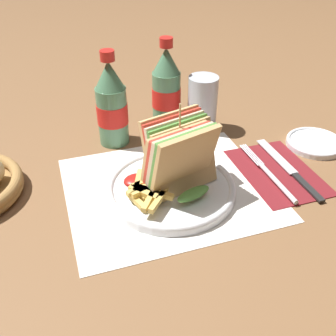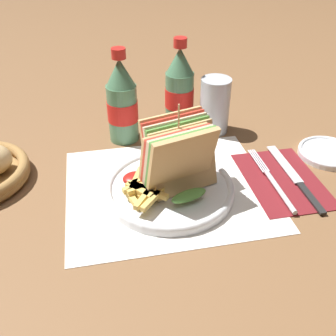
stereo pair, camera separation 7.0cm
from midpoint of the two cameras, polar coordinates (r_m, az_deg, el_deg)
ground_plane at (r=0.73m, az=-2.98°, el=-2.45°), size 4.00×4.00×0.00m
placemat at (r=0.72m, az=-2.86°, el=-3.07°), size 0.37×0.31×0.00m
plate_main at (r=0.70m, az=-2.34°, el=-2.98°), size 0.23×0.23×0.02m
club_sandwich at (r=0.67m, az=-1.31°, el=1.59°), size 0.14×0.13×0.16m
fries_pile at (r=0.66m, az=-5.93°, el=-3.51°), size 0.09×0.12×0.02m
ketchup_blob at (r=0.69m, az=-7.47°, el=-1.94°), size 0.05×0.04×0.02m
napkin at (r=0.78m, az=13.08°, el=-0.57°), size 0.13×0.20×0.00m
fork at (r=0.75m, az=12.30°, el=-1.31°), size 0.01×0.20×0.01m
knife at (r=0.78m, az=14.71°, el=-0.12°), size 0.02×0.22×0.00m
coke_bottle_near at (r=0.83m, az=-10.62°, el=8.85°), size 0.06×0.06×0.20m
coke_bottle_far at (r=0.89m, az=-2.55°, el=11.28°), size 0.06×0.06×0.20m
glass_near at (r=0.88m, az=2.73°, el=9.27°), size 0.07×0.07×0.12m
side_saucer at (r=0.88m, az=18.45°, el=3.45°), size 0.12×0.12×0.01m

